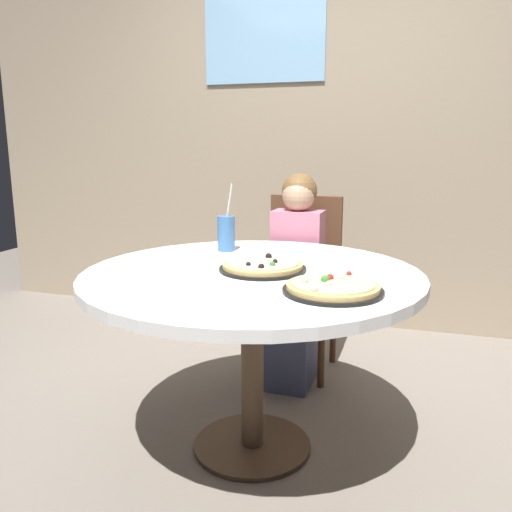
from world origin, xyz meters
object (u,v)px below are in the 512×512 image
at_px(diner_child, 294,290).
at_px(soda_cup, 226,233).
at_px(dining_table, 252,293).
at_px(pizza_veggie, 263,266).
at_px(chair_wooden, 302,273).
at_px(pizza_cheese, 333,288).

xyz_separation_m(diner_child, soda_cup, (-0.23, -0.37, 0.35)).
xyz_separation_m(dining_table, soda_cup, (-0.23, 0.34, 0.17)).
bearing_deg(pizza_veggie, chair_wooden, 92.20).
distance_m(chair_wooden, pizza_veggie, 0.90).
bearing_deg(soda_cup, dining_table, -55.69).
xyz_separation_m(dining_table, pizza_cheese, (0.34, -0.20, 0.10)).
bearing_deg(chair_wooden, soda_cup, -113.30).
bearing_deg(soda_cup, chair_wooden, 66.70).
bearing_deg(dining_table, soda_cup, 124.31).
xyz_separation_m(dining_table, pizza_veggie, (0.03, 0.03, 0.10)).
bearing_deg(diner_child, soda_cup, -122.54).
xyz_separation_m(diner_child, pizza_veggie, (0.04, -0.68, 0.28)).
bearing_deg(pizza_cheese, pizza_veggie, 143.59).
bearing_deg(pizza_veggie, pizza_cheese, -36.41).
height_order(dining_table, diner_child, diner_child).
bearing_deg(pizza_cheese, diner_child, 110.74).
distance_m(chair_wooden, soda_cup, 0.67).
height_order(pizza_cheese, soda_cup, soda_cup).
bearing_deg(diner_child, chair_wooden, 89.13).
height_order(dining_table, chair_wooden, chair_wooden).
bearing_deg(pizza_veggie, diner_child, 93.03).
distance_m(dining_table, diner_child, 0.73).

